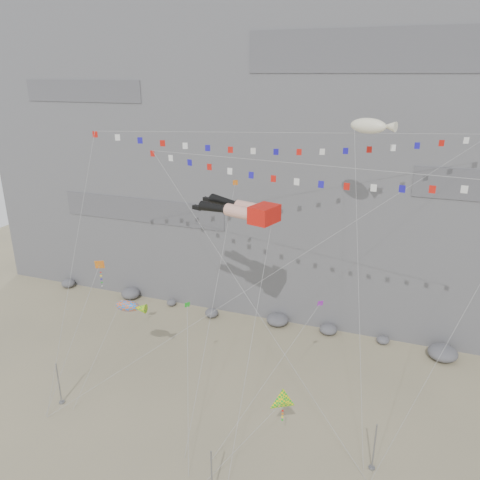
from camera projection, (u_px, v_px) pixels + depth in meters
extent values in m
plane|color=#998D69|center=(224.00, 419.00, 40.18)|extent=(120.00, 120.00, 0.00)
cube|color=slate|center=(314.00, 98.00, 60.08)|extent=(80.00, 28.00, 50.00)
cylinder|color=gray|center=(59.00, 383.00, 41.39)|extent=(0.12, 0.12, 4.18)
cylinder|color=gray|center=(212.00, 476.00, 31.91)|extent=(0.12, 0.12, 4.19)
cylinder|color=gray|center=(374.00, 447.00, 34.42)|extent=(0.12, 0.12, 4.09)
cube|color=red|center=(264.00, 214.00, 39.13)|extent=(2.45, 2.90, 1.47)
cylinder|color=#E09F8C|center=(239.00, 212.00, 39.79)|extent=(2.69, 1.76, 1.08)
sphere|color=black|center=(227.00, 209.00, 40.49)|extent=(0.99, 0.99, 0.99)
cone|color=black|center=(214.00, 208.00, 41.35)|extent=(3.10, 1.73, 1.01)
cube|color=black|center=(198.00, 208.00, 42.58)|extent=(1.04, 0.69, 0.36)
cylinder|color=#E09F8C|center=(249.00, 208.00, 40.90)|extent=(2.69, 1.76, 1.08)
sphere|color=black|center=(237.00, 206.00, 41.60)|extent=(0.99, 0.99, 0.99)
cone|color=black|center=(224.00, 202.00, 42.38)|extent=(3.12, 1.74, 1.09)
cube|color=black|center=(208.00, 199.00, 43.54)|extent=(1.04, 0.69, 0.36)
cylinder|color=gray|center=(247.00, 342.00, 36.09)|extent=(0.03, 0.03, 21.17)
cylinder|color=gray|center=(168.00, 274.00, 40.48)|extent=(0.03, 0.03, 32.30)
cube|color=gray|center=(47.00, 417.00, 40.28)|extent=(0.16, 0.16, 0.10)
cylinder|color=gray|center=(338.00, 318.00, 35.02)|extent=(0.03, 0.03, 23.98)
cylinder|color=gray|center=(73.00, 338.00, 41.57)|extent=(0.03, 0.03, 13.75)
cube|color=gray|center=(46.00, 415.00, 40.49)|extent=(0.16, 0.16, 0.10)
cylinder|color=gray|center=(101.00, 356.00, 42.30)|extent=(0.03, 0.03, 10.05)
cube|color=gray|center=(73.00, 409.00, 41.21)|extent=(0.16, 0.16, 0.10)
cylinder|color=gray|center=(240.00, 446.00, 33.06)|extent=(0.03, 0.03, 8.83)
cylinder|color=gray|center=(366.00, 289.00, 36.78)|extent=(0.03, 0.03, 26.99)
cube|color=gray|center=(363.00, 470.00, 34.89)|extent=(0.16, 0.16, 0.10)
cylinder|color=gray|center=(212.00, 309.00, 39.29)|extent=(0.03, 0.03, 23.33)
cube|color=gray|center=(185.00, 458.00, 36.01)|extent=(0.16, 0.16, 0.10)
cylinder|color=gray|center=(267.00, 380.00, 36.98)|extent=(0.03, 0.03, 14.99)
cube|color=gray|center=(210.00, 462.00, 35.62)|extent=(0.16, 0.16, 0.10)
cylinder|color=gray|center=(188.00, 385.00, 36.58)|extent=(0.03, 0.03, 12.83)
cube|color=gray|center=(188.00, 476.00, 34.37)|extent=(0.16, 0.16, 0.10)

